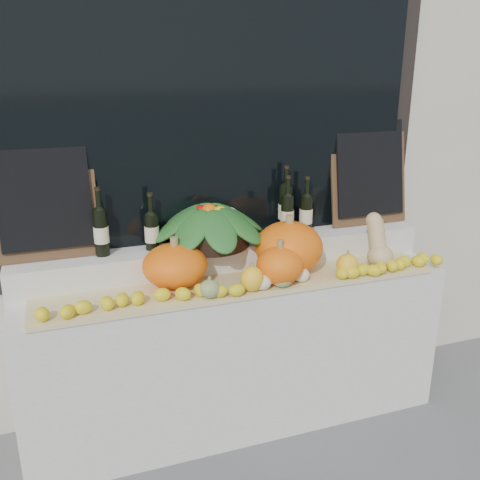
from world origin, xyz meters
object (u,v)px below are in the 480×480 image
at_px(wine_bottle_tall, 285,209).
at_px(butternut_squash, 378,245).
at_px(produce_bowl, 210,224).
at_px(pumpkin_right, 289,247).
at_px(pumpkin_left, 175,265).

bearing_deg(wine_bottle_tall, butternut_squash, -38.46).
bearing_deg(wine_bottle_tall, produce_bowl, -173.85).
height_order(pumpkin_right, wine_bottle_tall, wine_bottle_tall).
distance_m(pumpkin_left, butternut_squash, 1.12).
bearing_deg(produce_bowl, butternut_squash, -17.58).
xyz_separation_m(butternut_squash, produce_bowl, (-0.88, 0.28, 0.13)).
distance_m(pumpkin_right, butternut_squash, 0.51).
xyz_separation_m(produce_bowl, wine_bottle_tall, (0.47, 0.05, 0.03)).
xyz_separation_m(butternut_squash, wine_bottle_tall, (-0.42, 0.33, 0.16)).
xyz_separation_m(pumpkin_right, butternut_squash, (0.50, -0.08, -0.02)).
distance_m(pumpkin_right, produce_bowl, 0.44).
distance_m(butternut_squash, produce_bowl, 0.93).
height_order(butternut_squash, produce_bowl, produce_bowl).
bearing_deg(wine_bottle_tall, pumpkin_left, -161.60).
bearing_deg(produce_bowl, wine_bottle_tall, 6.15).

